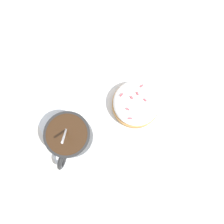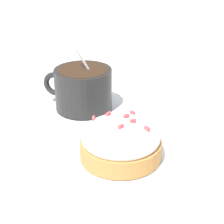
% 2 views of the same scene
% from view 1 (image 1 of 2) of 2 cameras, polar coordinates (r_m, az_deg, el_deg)
% --- Properties ---
extents(ground_plane, '(3.00, 3.00, 0.00)m').
position_cam_1_polar(ground_plane, '(0.49, -1.32, -3.01)').
color(ground_plane, silver).
extents(paper_napkin, '(0.28, 0.29, 0.00)m').
position_cam_1_polar(paper_napkin, '(0.49, -1.33, -2.99)').
color(paper_napkin, white).
rests_on(paper_napkin, ground_plane).
extents(coffee_cup, '(0.10, 0.10, 0.12)m').
position_cam_1_polar(coffee_cup, '(0.45, -11.08, -6.16)').
color(coffee_cup, black).
rests_on(coffee_cup, paper_napkin).
extents(frosted_pastry, '(0.10, 0.10, 0.05)m').
position_cam_1_polar(frosted_pastry, '(0.47, 6.27, 2.19)').
color(frosted_pastry, '#C18442').
rests_on(frosted_pastry, paper_napkin).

